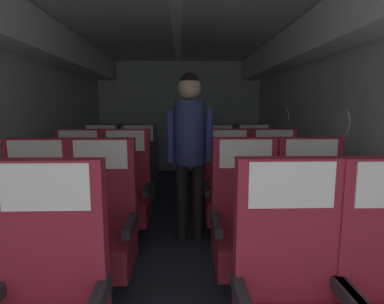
{
  "coord_description": "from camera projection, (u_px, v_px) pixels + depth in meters",
  "views": [
    {
      "loc": [
        0.06,
        0.39,
        1.29
      ],
      "look_at": [
        0.15,
        3.32,
        0.86
      ],
      "focal_mm": 28.62,
      "sensor_mm": 36.0,
      "label": 1
    }
  ],
  "objects": [
    {
      "name": "seat_b_left_window",
      "position": [
        35.0,
        231.0,
        2.09
      ],
      "size": [
        0.49,
        0.46,
        1.07
      ],
      "color": "#38383D",
      "rests_on": "ground"
    },
    {
      "name": "seat_d_right_window",
      "position": [
        218.0,
        174.0,
        3.86
      ],
      "size": [
        0.49,
        0.46,
        1.07
      ],
      "color": "#38383D",
      "rests_on": "ground"
    },
    {
      "name": "seat_d_left_window",
      "position": [
        101.0,
        175.0,
        3.82
      ],
      "size": [
        0.49,
        0.46,
        1.07
      ],
      "color": "#38383D",
      "rests_on": "ground"
    },
    {
      "name": "flight_attendant",
      "position": [
        190.0,
        140.0,
        2.87
      ],
      "size": [
        0.43,
        0.28,
        1.6
      ],
      "rotation": [
        0.0,
        0.0,
        3.36
      ],
      "color": "black",
      "rests_on": "ground"
    },
    {
      "name": "seat_b_right_aisle",
      "position": [
        312.0,
        228.0,
        2.15
      ],
      "size": [
        0.49,
        0.46,
        1.07
      ],
      "color": "#38383D",
      "rests_on": "ground"
    },
    {
      "name": "seat_b_left_aisle",
      "position": [
        101.0,
        231.0,
        2.1
      ],
      "size": [
        0.49,
        0.46,
        1.07
      ],
      "color": "#38383D",
      "rests_on": "ground"
    },
    {
      "name": "seat_b_right_window",
      "position": [
        246.0,
        229.0,
        2.13
      ],
      "size": [
        0.49,
        0.46,
        1.07
      ],
      "color": "#38383D",
      "rests_on": "ground"
    },
    {
      "name": "seat_d_left_aisle",
      "position": [
        139.0,
        175.0,
        3.82
      ],
      "size": [
        0.49,
        0.46,
        1.07
      ],
      "color": "#38383D",
      "rests_on": "ground"
    },
    {
      "name": "seat_d_right_aisle",
      "position": [
        254.0,
        173.0,
        3.89
      ],
      "size": [
        0.49,
        0.46,
        1.07
      ],
      "color": "#38383D",
      "rests_on": "ground"
    },
    {
      "name": "seat_c_right_aisle",
      "position": [
        275.0,
        193.0,
        3.01
      ],
      "size": [
        0.49,
        0.46,
        1.07
      ],
      "color": "#38383D",
      "rests_on": "ground"
    },
    {
      "name": "seat_c_left_window",
      "position": [
        78.0,
        194.0,
        2.96
      ],
      "size": [
        0.49,
        0.46,
        1.07
      ],
      "color": "#38383D",
      "rests_on": "ground"
    },
    {
      "name": "seat_c_right_window",
      "position": [
        228.0,
        193.0,
        3.0
      ],
      "size": [
        0.49,
        0.46,
        1.07
      ],
      "color": "#38383D",
      "rests_on": "ground"
    },
    {
      "name": "ground",
      "position": [
        177.0,
        239.0,
        3.03
      ],
      "size": [
        3.45,
        6.93,
        0.02
      ],
      "primitive_type": "cube",
      "color": "#2D3342"
    },
    {
      "name": "seat_c_left_aisle",
      "position": [
        126.0,
        195.0,
        2.95
      ],
      "size": [
        0.49,
        0.46,
        1.07
      ],
      "color": "#38383D",
      "rests_on": "ground"
    },
    {
      "name": "fuselage_shell",
      "position": [
        177.0,
        74.0,
        3.05
      ],
      "size": [
        3.33,
        6.58,
        2.23
      ],
      "color": "silver",
      "rests_on": "ground"
    }
  ]
}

